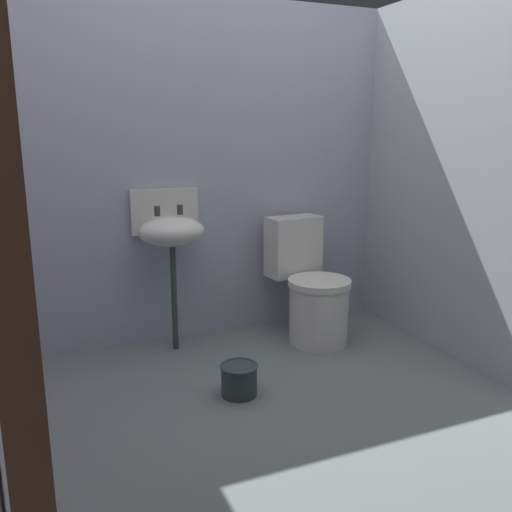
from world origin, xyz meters
TOP-DOWN VIEW (x-y plane):
  - ground_plane at (0.00, 0.00)m, footprint 2.83×2.46m
  - wall_back at (0.00, 1.08)m, footprint 2.83×0.10m
  - wall_right at (1.26, 0.10)m, footprint 0.10×2.26m
  - wooden_door_post at (-1.14, -0.88)m, footprint 0.11×0.11m
  - toilet_near_wall at (0.57, 0.68)m, footprint 0.45×0.63m
  - sink at (-0.30, 0.87)m, footprint 0.42×0.35m
  - bucket at (-0.15, 0.12)m, footprint 0.20×0.20m

SIDE VIEW (x-z plane):
  - ground_plane at x=0.00m, z-range -0.08..0.00m
  - bucket at x=-0.15m, z-range 0.00..0.17m
  - toilet_near_wall at x=0.57m, z-range -0.07..0.71m
  - sink at x=-0.30m, z-range 0.26..1.25m
  - wall_back at x=0.00m, z-range 0.00..2.14m
  - wall_right at x=1.26m, z-range 0.00..2.14m
  - wooden_door_post at x=-1.14m, z-range 0.00..2.14m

